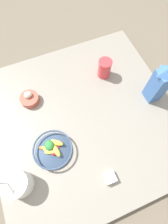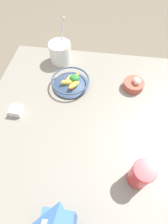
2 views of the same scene
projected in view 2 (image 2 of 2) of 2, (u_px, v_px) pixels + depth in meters
name	position (u px, v px, depth m)	size (l,w,h in m)	color
ground_plane	(88.00, 127.00, 0.93)	(6.00, 6.00, 0.00)	#665B4C
countertop	(88.00, 125.00, 0.90)	(1.12, 1.12, 0.05)	gray
fruit_bowl	(71.00, 82.00, 0.99)	(0.22, 0.22, 0.08)	#384C6B
yogurt_tub	(60.00, 51.00, 1.09)	(0.14, 0.13, 0.25)	white
drinking_cup	(141.00, 175.00, 0.67)	(0.09, 0.09, 0.13)	#DB383D
spice_jar	(16.00, 111.00, 0.90)	(0.06, 0.06, 0.04)	silver
garlic_bowl	(134.00, 84.00, 0.99)	(0.11, 0.11, 0.08)	#B24C3D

